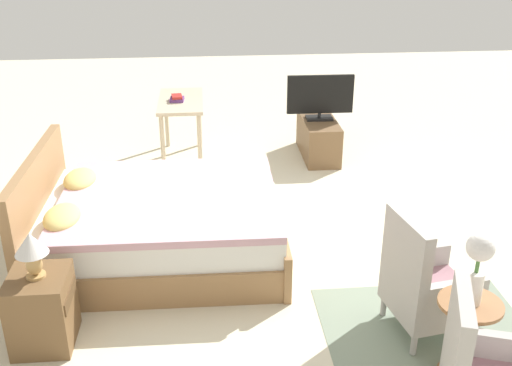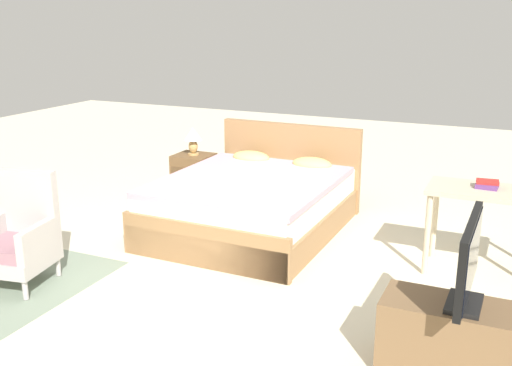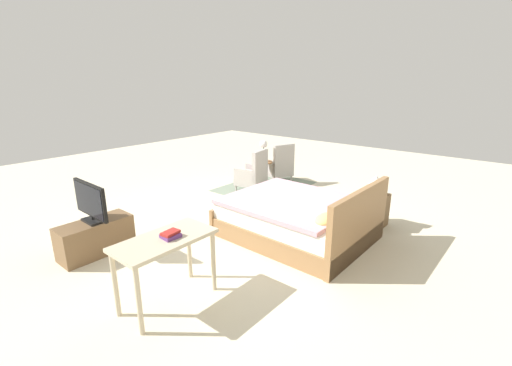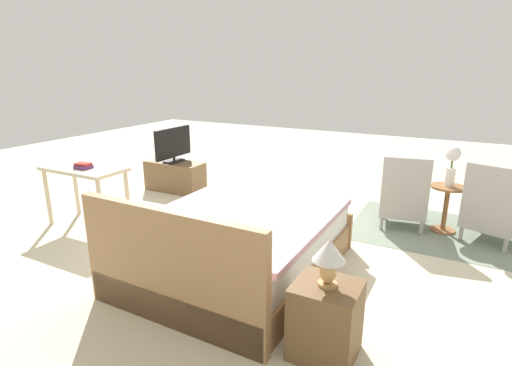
{
  "view_description": "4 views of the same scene",
  "coord_description": "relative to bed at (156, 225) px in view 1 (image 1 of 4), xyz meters",
  "views": [
    {
      "loc": [
        -4.74,
        0.49,
        2.77
      ],
      "look_at": [
        0.12,
        0.05,
        0.57
      ],
      "focal_mm": 42.0,
      "sensor_mm": 36.0,
      "label": 1
    },
    {
      "loc": [
        2.36,
        -4.39,
        2.17
      ],
      "look_at": [
        0.32,
        0.09,
        0.77
      ],
      "focal_mm": 42.0,
      "sensor_mm": 36.0,
      "label": 2
    },
    {
      "loc": [
        4.04,
        3.53,
        2.3
      ],
      "look_at": [
        -0.09,
        0.09,
        0.7
      ],
      "focal_mm": 24.0,
      "sensor_mm": 36.0,
      "label": 3
    },
    {
      "loc": [
        -1.89,
        3.97,
        1.95
      ],
      "look_at": [
        0.07,
        0.24,
        0.71
      ],
      "focal_mm": 28.0,
      "sensor_mm": 36.0,
      "label": 4
    }
  ],
  "objects": [
    {
      "name": "nightstand",
      "position": [
        -1.13,
        0.71,
        -0.03
      ],
      "size": [
        0.44,
        0.41,
        0.54
      ],
      "color": "brown",
      "rests_on": "ground_plane"
    },
    {
      "name": "ground_plane",
      "position": [
        0.08,
        -0.95,
        -0.3
      ],
      "size": [
        16.0,
        16.0,
        0.0
      ],
      "primitive_type": "plane",
      "color": "beige"
    },
    {
      "name": "armchair_by_window_right",
      "position": [
        -1.24,
        -1.95,
        0.08
      ],
      "size": [
        0.63,
        0.63,
        0.92
      ],
      "color": "#ADA8A3",
      "rests_on": "floor_rug"
    },
    {
      "name": "flower_vase",
      "position": [
        -1.72,
        -2.06,
        0.57
      ],
      "size": [
        0.17,
        0.17,
        0.48
      ],
      "color": "silver",
      "rests_on": "side_table"
    },
    {
      "name": "table_lamp",
      "position": [
        -1.13,
        0.71,
        0.46
      ],
      "size": [
        0.22,
        0.22,
        0.33
      ],
      "color": "tan",
      "rests_on": "nightstand"
    },
    {
      "name": "tv_stand",
      "position": [
        2.23,
        -1.86,
        -0.06
      ],
      "size": [
        0.96,
        0.4,
        0.48
      ],
      "color": "brown",
      "rests_on": "ground_plane"
    },
    {
      "name": "side_table",
      "position": [
        -1.72,
        -2.06,
        0.06
      ],
      "size": [
        0.4,
        0.4,
        0.58
      ],
      "color": "#936038",
      "rests_on": "ground_plane"
    },
    {
      "name": "book_stack",
      "position": [
        2.21,
        -0.14,
        0.49
      ],
      "size": [
        0.19,
        0.17,
        0.07
      ],
      "color": "#66387A",
      "rests_on": "vanity_desk"
    },
    {
      "name": "bed",
      "position": [
        0.0,
        0.0,
        0.0
      ],
      "size": [
        1.7,
        2.11,
        0.96
      ],
      "color": "#997047",
      "rests_on": "ground_plane"
    },
    {
      "name": "tv_flatscreen",
      "position": [
        2.23,
        -1.86,
        0.46
      ],
      "size": [
        0.2,
        0.8,
        0.55
      ],
      "color": "black",
      "rests_on": "tv_stand"
    },
    {
      "name": "vanity_desk",
      "position": [
        2.26,
        -0.18,
        0.34
      ],
      "size": [
        1.04,
        0.52,
        0.76
      ],
      "color": "beige",
      "rests_on": "ground_plane"
    }
  ]
}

